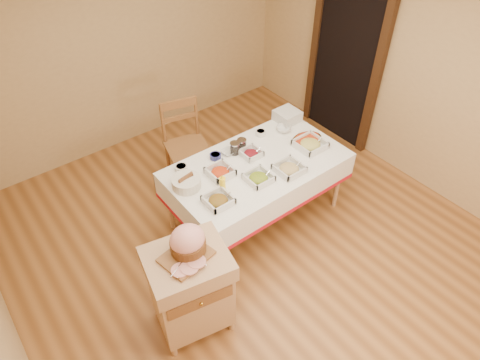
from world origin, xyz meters
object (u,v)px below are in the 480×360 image
at_px(dining_table, 257,176).
at_px(ham_on_board, 187,243).
at_px(butcher_cart, 190,287).
at_px(preserve_jar_right, 242,145).
at_px(dining_chair, 186,144).
at_px(bread_basket, 186,182).
at_px(mustard_bottle, 222,183).
at_px(preserve_jar_left, 235,149).
at_px(plate_stack, 287,116).
at_px(brass_platter, 307,140).

relative_size(dining_table, ham_on_board, 4.70).
xyz_separation_m(butcher_cart, preserve_jar_right, (1.27, 0.95, 0.30)).
bearing_deg(dining_chair, bread_basket, -120.78).
bearing_deg(butcher_cart, dining_table, 28.14).
distance_m(dining_table, dining_chair, 1.02).
bearing_deg(mustard_bottle, butcher_cart, -142.84).
xyz_separation_m(butcher_cart, preserve_jar_left, (1.17, 0.94, 0.31)).
height_order(plate_stack, brass_platter, plate_stack).
relative_size(butcher_cart, bread_basket, 3.27).
xyz_separation_m(dining_chair, bread_basket, (-0.50, -0.84, 0.28)).
bearing_deg(mustard_bottle, brass_platter, 3.27).
bearing_deg(preserve_jar_left, dining_chair, 103.19).
xyz_separation_m(mustard_bottle, plate_stack, (1.27, 0.50, -0.02)).
relative_size(ham_on_board, preserve_jar_left, 2.92).
xyz_separation_m(ham_on_board, preserve_jar_right, (1.23, 0.92, -0.19)).
height_order(dining_chair, bread_basket, dining_chair).
bearing_deg(preserve_jar_left, preserve_jar_right, 4.40).
bearing_deg(butcher_cart, mustard_bottle, 37.16).
distance_m(mustard_bottle, brass_platter, 1.16).
height_order(preserve_jar_left, bread_basket, preserve_jar_left).
relative_size(butcher_cart, ham_on_board, 2.33).
xyz_separation_m(preserve_jar_right, brass_platter, (0.64, -0.32, -0.04)).
xyz_separation_m(dining_table, brass_platter, (0.65, -0.04, 0.18)).
distance_m(butcher_cart, preserve_jar_right, 1.61).
xyz_separation_m(ham_on_board, plate_stack, (1.98, 1.03, -0.19)).
bearing_deg(brass_platter, plate_stack, 75.89).
relative_size(dining_chair, mustard_bottle, 5.61).
relative_size(dining_chair, preserve_jar_right, 8.08).
height_order(dining_chair, plate_stack, dining_chair).
bearing_deg(ham_on_board, brass_platter, 17.84).
height_order(ham_on_board, preserve_jar_right, ham_on_board).
relative_size(plate_stack, brass_platter, 0.70).
distance_m(dining_table, brass_platter, 0.68).
bearing_deg(preserve_jar_right, brass_platter, -26.40).
height_order(ham_on_board, brass_platter, ham_on_board).
distance_m(butcher_cart, bread_basket, 1.00).
xyz_separation_m(dining_chair, preserve_jar_right, (0.26, -0.71, 0.29)).
bearing_deg(bread_basket, dining_chair, 59.22).
bearing_deg(bread_basket, mustard_bottle, -45.72).
distance_m(preserve_jar_right, bread_basket, 0.78).
bearing_deg(dining_chair, ham_on_board, -120.78).
xyz_separation_m(butcher_cart, plate_stack, (2.01, 1.06, 0.31)).
bearing_deg(butcher_cart, plate_stack, 27.80).
bearing_deg(ham_on_board, preserve_jar_right, 36.68).
xyz_separation_m(butcher_cart, ham_on_board, (0.04, 0.03, 0.50)).
xyz_separation_m(plate_stack, brass_platter, (-0.11, -0.43, -0.04)).
relative_size(preserve_jar_right, brass_platter, 0.35).
relative_size(preserve_jar_right, bread_basket, 0.46).
distance_m(ham_on_board, plate_stack, 2.24).
xyz_separation_m(dining_table, plate_stack, (0.76, 0.39, 0.22)).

